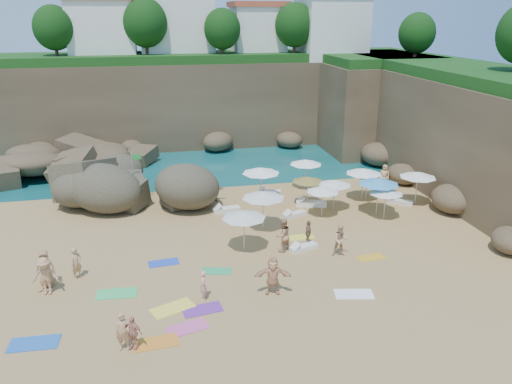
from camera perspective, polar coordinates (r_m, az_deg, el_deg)
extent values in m
plane|color=tan|center=(28.56, -2.70, -6.06)|extent=(120.00, 120.00, 0.00)
plane|color=#0C4751|center=(56.92, -7.65, 6.99)|extent=(120.00, 120.00, 0.00)
cube|color=brown|center=(51.45, -5.14, 10.27)|extent=(44.00, 8.00, 8.00)
cube|color=brown|center=(41.41, 22.29, 6.55)|extent=(8.00, 30.00, 8.00)
cube|color=brown|center=(50.72, 12.91, 9.72)|extent=(10.00, 12.00, 8.00)
cube|color=white|center=(51.58, -17.14, 17.08)|extent=(6.00, 5.00, 5.50)
cube|color=white|center=(52.50, -9.10, 18.25)|extent=(7.00, 6.00, 6.50)
cube|color=white|center=(52.60, 0.17, 17.67)|extent=(5.00, 5.00, 5.00)
cube|color=#B2472D|center=(52.57, 0.17, 20.67)|extent=(5.40, 5.40, 0.50)
cube|color=white|center=(52.59, 8.52, 18.01)|extent=(6.00, 6.00, 6.00)
sphere|color=#11380F|center=(50.06, -22.12, 17.00)|extent=(3.60, 3.60, 3.60)
sphere|color=#11380F|center=(49.41, -12.57, 18.37)|extent=(4.05, 4.05, 4.05)
sphere|color=#11380F|center=(48.92, -3.88, 18.10)|extent=(3.42, 3.42, 3.42)
sphere|color=#11380F|center=(50.39, 4.45, 18.50)|extent=(3.78, 3.78, 3.78)
sphere|color=#11380F|center=(47.38, 17.93, 16.90)|extent=(3.15, 3.15, 3.15)
cylinder|color=white|center=(57.92, -26.03, 8.43)|extent=(0.10, 0.10, 6.00)
cylinder|color=white|center=(57.57, -24.57, 8.58)|extent=(0.10, 0.10, 6.00)
cylinder|color=white|center=(57.27, -23.09, 8.74)|extent=(0.10, 0.10, 6.00)
cylinder|color=silver|center=(35.42, -13.84, 1.61)|extent=(0.07, 0.07, 3.48)
cube|color=green|center=(34.99, -13.48, 3.92)|extent=(0.60, 0.18, 0.39)
cylinder|color=silver|center=(34.56, 0.56, 0.74)|extent=(0.07, 0.07, 2.32)
cone|color=white|center=(34.22, 0.57, 2.49)|extent=(2.61, 2.61, 0.40)
cylinder|color=silver|center=(37.35, 5.67, 1.95)|extent=(0.06, 0.06, 2.12)
cone|color=white|center=(37.06, 5.72, 3.44)|extent=(2.38, 2.38, 0.36)
cylinder|color=silver|center=(35.62, 12.09, 0.76)|extent=(0.06, 0.06, 2.19)
cone|color=white|center=(35.30, 12.21, 2.36)|extent=(2.46, 2.46, 0.37)
cylinder|color=silver|center=(35.95, 12.50, 0.70)|extent=(0.06, 0.06, 1.94)
cone|color=silver|center=(35.67, 12.61, 2.10)|extent=(2.18, 2.18, 0.33)
cylinder|color=silver|center=(33.58, 8.90, -0.42)|extent=(0.06, 0.06, 1.95)
cone|color=silver|center=(33.27, 8.99, 1.08)|extent=(2.19, 2.19, 0.33)
cylinder|color=silver|center=(30.05, 0.83, -2.29)|extent=(0.07, 0.07, 2.30)
cone|color=silver|center=(29.65, 0.84, -0.32)|extent=(2.58, 2.58, 0.39)
cylinder|color=silver|center=(34.08, 5.91, 0.00)|extent=(0.06, 0.06, 1.93)
cone|color=#D14C24|center=(33.78, 5.97, 1.46)|extent=(2.17, 2.17, 0.33)
cylinder|color=silver|center=(35.79, 17.85, 0.32)|extent=(0.06, 0.06, 2.19)
cone|color=white|center=(35.48, 18.03, 1.91)|extent=(2.46, 2.46, 0.37)
cylinder|color=silver|center=(32.38, 7.57, -1.20)|extent=(0.06, 0.06, 1.88)
cone|color=white|center=(32.08, 7.65, 0.30)|extent=(2.11, 2.11, 0.32)
cylinder|color=silver|center=(27.50, -1.38, -4.61)|extent=(0.06, 0.06, 2.17)
cone|color=silver|center=(27.09, -1.39, -2.62)|extent=(2.43, 2.43, 0.37)
cylinder|color=silver|center=(33.29, 13.71, -0.60)|extent=(0.07, 0.07, 2.33)
cone|color=#3D93CF|center=(32.93, 13.87, 1.21)|extent=(2.62, 2.62, 0.40)
cylinder|color=silver|center=(32.77, 14.50, -1.39)|extent=(0.06, 0.06, 1.91)
cone|color=white|center=(32.46, 14.64, 0.10)|extent=(2.14, 2.14, 0.33)
cube|color=white|center=(36.34, 1.53, -0.03)|extent=(1.72, 0.90, 0.26)
cube|color=white|center=(34.28, 6.34, -1.33)|extent=(2.16, 1.25, 0.32)
cube|color=silver|center=(32.45, 4.42, -2.58)|extent=(1.70, 1.04, 0.25)
cube|color=white|center=(33.17, -3.38, -2.02)|extent=(1.84, 0.82, 0.28)
cube|color=silver|center=(35.86, 16.12, -1.10)|extent=(1.73, 1.44, 0.27)
cube|color=white|center=(28.06, 5.46, -6.34)|extent=(1.71, 1.02, 0.25)
cube|color=blue|center=(22.60, -24.04, -15.52)|extent=(1.97, 1.05, 0.03)
cube|color=#D55294|center=(21.84, -7.83, -15.11)|extent=(1.87, 1.28, 0.03)
cube|color=orange|center=(21.21, -11.35, -16.52)|extent=(1.81, 1.01, 0.03)
cube|color=#37C364|center=(24.79, -15.62, -11.11)|extent=(1.93, 1.06, 0.03)
cube|color=yellow|center=(23.16, -9.51, -12.96)|extent=(2.12, 1.60, 0.03)
cube|color=#6D2D93|center=(22.90, -6.15, -13.21)|extent=(1.86, 1.13, 0.03)
cube|color=blue|center=(27.02, -10.51, -7.95)|extent=(1.65, 0.94, 0.03)
cube|color=gold|center=(27.83, 13.03, -7.29)|extent=(1.58, 0.93, 0.03)
cube|color=#2EA15E|center=(25.86, -4.51, -9.00)|extent=(1.67, 1.11, 0.03)
cube|color=yellow|center=(29.56, 5.17, -5.16)|extent=(1.57, 0.83, 0.03)
cube|color=white|center=(24.30, 11.13, -11.38)|extent=(1.94, 1.23, 0.03)
imported|color=tan|center=(26.33, -19.84, -7.67)|extent=(0.70, 0.71, 1.65)
imported|color=tan|center=(27.47, 3.09, -4.95)|extent=(1.15, 1.06, 1.92)
imported|color=#FAB98E|center=(34.39, -5.31, 0.01)|extent=(1.13, 1.07, 1.71)
imported|color=olive|center=(28.38, 6.00, -4.66)|extent=(0.57, 0.94, 1.50)
imported|color=tan|center=(39.32, 14.46, 1.91)|extent=(0.86, 0.84, 1.59)
imported|color=tan|center=(34.76, -4.80, 0.14)|extent=(1.52, 0.99, 1.59)
imported|color=#F8A28D|center=(23.26, -6.08, -10.57)|extent=(0.39, 0.56, 1.46)
imported|color=tan|center=(25.70, -22.74, -10.23)|extent=(1.34, 1.95, 0.50)
imported|color=tan|center=(21.03, -13.79, -16.57)|extent=(1.41, 1.63, 0.34)
imported|color=#A37351|center=(26.39, -22.73, -9.43)|extent=(0.98, 1.88, 0.49)
imported|color=#E3A777|center=(23.83, 1.90, -11.00)|extent=(2.05, 2.15, 0.49)
imported|color=tan|center=(21.04, -14.78, -16.58)|extent=(0.71, 1.64, 0.38)
imported|color=tan|center=(27.61, 9.59, -6.53)|extent=(1.08, 1.84, 0.66)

